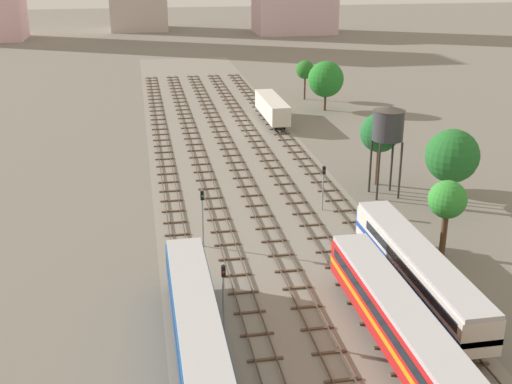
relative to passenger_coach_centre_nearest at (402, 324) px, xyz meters
The scene contains 20 objects.
ground_plane 41.19m from the passenger_coach_centre_nearest, 96.05° to the left, with size 480.00×480.00×0.00m, color slate.
ballast_bed 41.19m from the passenger_coach_centre_nearest, 96.05° to the left, with size 21.34×176.00×0.01m, color gray.
track_far_left 43.92m from the passenger_coach_centre_nearest, 107.25° to the left, with size 2.40×126.00×0.29m.
track_left 42.83m from the passenger_coach_centre_nearest, 101.70° to the left, with size 2.40×126.00×0.29m.
track_centre_left 42.17m from the passenger_coach_centre_nearest, 95.91° to the left, with size 2.40×126.00×0.29m.
track_centre 41.95m from the passenger_coach_centre_nearest, 90.00° to the left, with size 2.40×126.00×0.29m.
track_centre_right 42.17m from the passenger_coach_centre_nearest, 84.09° to the left, with size 2.40×126.00×0.29m.
passenger_coach_centre_nearest is the anchor object (origin of this frame).
passenger_coach_far_left_near 13.10m from the passenger_coach_centre_nearest, behind, with size 2.96×22.00×3.80m.
diesel_railcar_centre_right_mid 8.71m from the passenger_coach_centre_nearest, 60.16° to the left, with size 2.96×20.50×3.80m.
freight_boxcar_centre_right_midfar 62.57m from the passenger_coach_centre_nearest, 86.02° to the left, with size 2.87×14.00×3.60m.
water_tower 31.27m from the passenger_coach_centre_nearest, 71.14° to the left, with size 3.42×3.42×9.96m.
signal_post_nearest 22.32m from the passenger_coach_centre_nearest, 119.07° to the left, with size 0.28×0.47×5.50m.
signal_post_near 26.20m from the passenger_coach_centre_nearest, 85.25° to the left, with size 0.28×0.47×4.87m.
signal_post_mid 12.13m from the passenger_coach_centre_nearest, 153.53° to the left, with size 0.28×0.47×5.26m.
lineside_tree_0 34.41m from the passenger_coach_centre_nearest, 72.26° to the left, with size 4.43×4.43×8.34m.
lineside_tree_1 70.56m from the passenger_coach_centre_nearest, 77.97° to the left, with size 5.90×5.90×8.20m.
lineside_tree_2 17.27m from the passenger_coach_centre_nearest, 55.52° to the left, with size 3.32×3.32×6.90m.
lineside_tree_3 79.16m from the passenger_coach_centre_nearest, 80.18° to the left, with size 3.27×3.27×6.95m.
lineside_tree_4 28.61m from the passenger_coach_centre_nearest, 58.19° to the left, with size 5.44×5.44×8.46m.
Camera 1 is at (-11.39, -18.85, 25.26)m, focal length 45.66 mm.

